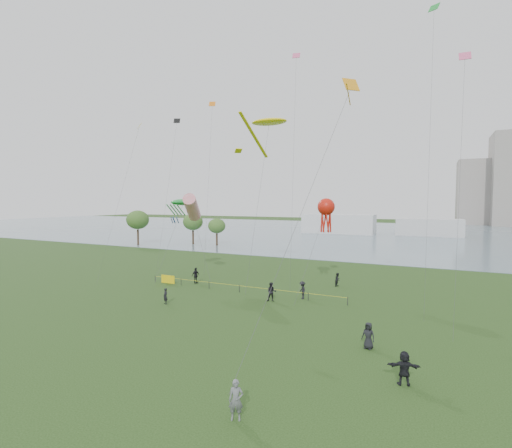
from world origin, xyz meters
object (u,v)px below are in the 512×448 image
at_px(fence, 194,282).
at_px(kite_stingray, 269,123).
at_px(kite_flyer, 236,400).
at_px(kite_octopus, 326,208).

bearing_deg(fence, kite_stingray, 43.66).
bearing_deg(fence, kite_flyer, -50.73).
bearing_deg(kite_flyer, kite_stingray, 88.06).
height_order(kite_stingray, kite_octopus, kite_stingray).
xyz_separation_m(fence, kite_octopus, (14.38, 5.56, 8.86)).
bearing_deg(fence, kite_octopus, 21.15).
distance_m(fence, kite_stingray, 21.45).
bearing_deg(kite_octopus, kite_stingray, 164.63).
distance_m(kite_flyer, kite_octopus, 28.36).
xyz_separation_m(kite_stingray, kite_octopus, (7.59, -0.91, -10.44)).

